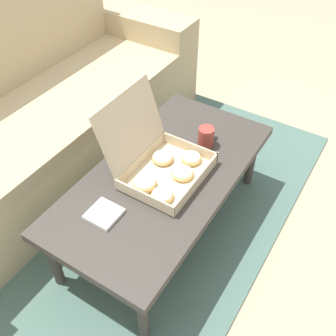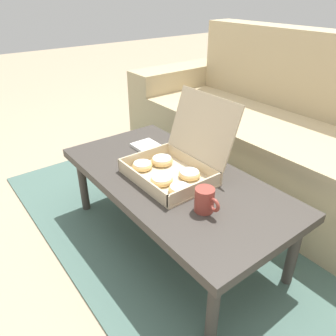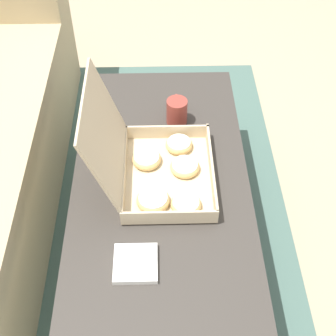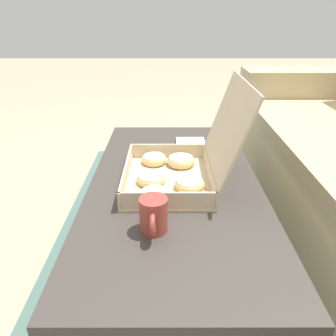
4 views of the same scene
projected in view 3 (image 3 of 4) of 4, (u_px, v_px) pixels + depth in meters
ground_plane at (143, 242)px, 1.82m from camera, size 12.00×12.00×0.00m
area_rug at (65, 243)px, 1.81m from camera, size 2.28×1.77×0.01m
coffee_table at (161, 184)px, 1.57m from camera, size 1.15×0.58×0.38m
pastry_box at (156, 167)px, 1.49m from camera, size 0.38×0.39×0.34m
coffee_mug at (177, 111)px, 1.69m from camera, size 0.12×0.08×0.10m
napkin_stack at (134, 263)px, 1.31m from camera, size 0.12×0.12×0.02m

